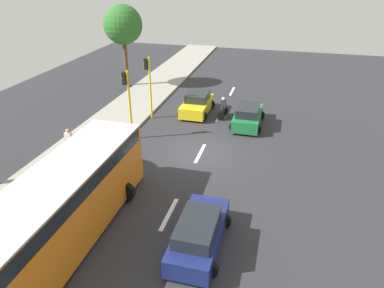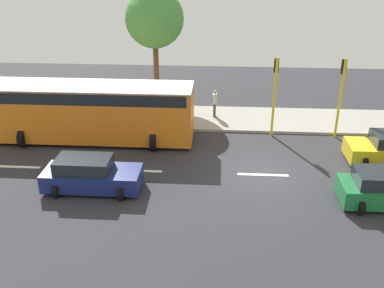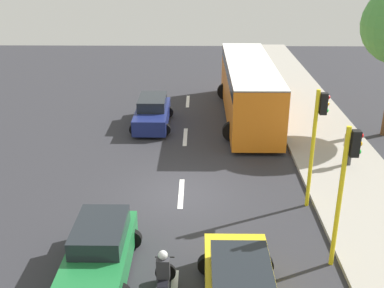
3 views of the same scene
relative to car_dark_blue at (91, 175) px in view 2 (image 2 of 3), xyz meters
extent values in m
cube|color=#2D2D33|center=(1.82, -7.70, -0.76)|extent=(40.00, 60.00, 0.10)
cube|color=#9E998E|center=(8.82, -7.70, -0.64)|extent=(4.00, 60.00, 0.15)
cube|color=white|center=(1.82, -7.70, -0.70)|extent=(0.20, 2.40, 0.01)
cube|color=white|center=(1.82, -1.70, -0.70)|extent=(0.20, 2.40, 0.01)
cube|color=white|center=(1.82, 4.30, -0.70)|extent=(0.20, 2.40, 0.01)
cylinder|color=black|center=(2.80, -12.63, -0.39)|extent=(0.64, 0.22, 0.64)
cylinder|color=black|center=(4.40, -12.63, -0.39)|extent=(0.64, 0.22, 0.64)
cube|color=navy|center=(0.00, -0.08, -0.15)|extent=(1.70, 4.24, 0.80)
cube|color=#1E2328|center=(0.00, 0.26, 0.53)|extent=(1.43, 2.38, 0.56)
cylinder|color=black|center=(0.74, -1.48, -0.39)|extent=(0.64, 0.22, 0.64)
cylinder|color=black|center=(-0.74, -1.48, -0.39)|extent=(0.64, 0.22, 0.64)
cylinder|color=black|center=(0.74, 1.32, -0.39)|extent=(0.64, 0.22, 0.64)
cylinder|color=black|center=(-0.74, 1.32, -0.39)|extent=(0.64, 0.22, 0.64)
cube|color=#1E2328|center=(-0.40, -12.33, 0.53)|extent=(1.47, 2.22, 0.56)
cylinder|color=black|center=(0.36, -11.34, -0.39)|extent=(0.64, 0.22, 0.64)
cylinder|color=black|center=(-1.17, -11.34, -0.39)|extent=(0.64, 0.22, 0.64)
cube|color=orange|center=(5.27, 1.36, 0.94)|extent=(2.50, 11.00, 2.90)
cube|color=black|center=(5.27, 1.36, 2.04)|extent=(2.52, 10.56, 0.60)
cube|color=white|center=(5.27, 1.36, 2.41)|extent=(2.50, 11.00, 0.08)
cylinder|color=black|center=(4.17, 4.88, -0.21)|extent=(1.00, 0.30, 1.00)
cylinder|color=black|center=(6.37, 4.88, -0.21)|extent=(1.00, 0.30, 1.00)
cylinder|color=black|center=(4.17, -2.16, -0.21)|extent=(1.00, 0.30, 1.00)
cylinder|color=black|center=(6.37, -2.16, -0.21)|extent=(1.00, 0.30, 1.00)
cylinder|color=black|center=(1.55, -12.98, -0.41)|extent=(0.60, 0.10, 0.60)
cylinder|color=#3F3F3F|center=(8.88, -5.26, -0.14)|extent=(0.16, 0.16, 0.85)
cylinder|color=#3F3F3F|center=(9.08, -5.26, -0.14)|extent=(0.16, 0.16, 0.85)
cube|color=silver|center=(8.98, -5.26, 0.59)|extent=(0.40, 0.24, 0.60)
sphere|color=tan|center=(8.98, -5.26, 1.02)|extent=(0.22, 0.22, 0.22)
cylinder|color=yellow|center=(6.57, -12.11, 1.54)|extent=(0.14, 0.14, 4.50)
cube|color=black|center=(6.79, -12.11, 3.29)|extent=(0.24, 0.24, 0.76)
sphere|color=red|center=(6.91, -12.11, 3.53)|extent=(0.16, 0.16, 0.16)
sphere|color=#F2A50C|center=(6.91, -12.11, 3.29)|extent=(0.16, 0.16, 0.16)
sphere|color=green|center=(6.91, -12.11, 3.05)|extent=(0.16, 0.16, 0.16)
cylinder|color=yellow|center=(6.57, -8.55, 1.54)|extent=(0.14, 0.14, 4.50)
cube|color=black|center=(6.79, -8.55, 3.29)|extent=(0.24, 0.24, 0.76)
sphere|color=red|center=(6.91, -8.55, 3.53)|extent=(0.16, 0.16, 0.16)
sphere|color=#F2A50C|center=(6.91, -8.55, 3.29)|extent=(0.16, 0.16, 0.16)
sphere|color=green|center=(6.91, -8.55, 3.05)|extent=(0.16, 0.16, 0.16)
cylinder|color=brown|center=(12.08, -1.23, 1.42)|extent=(0.36, 0.36, 4.25)
sphere|color=#478C3D|center=(12.08, -1.23, 4.88)|extent=(3.81, 3.81, 3.81)
camera|label=1|loc=(-2.53, 10.55, 9.49)|focal=33.24mm
camera|label=2|loc=(-16.31, -5.56, 9.18)|focal=40.45mm
camera|label=3|loc=(2.47, -24.18, 8.29)|focal=44.40mm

